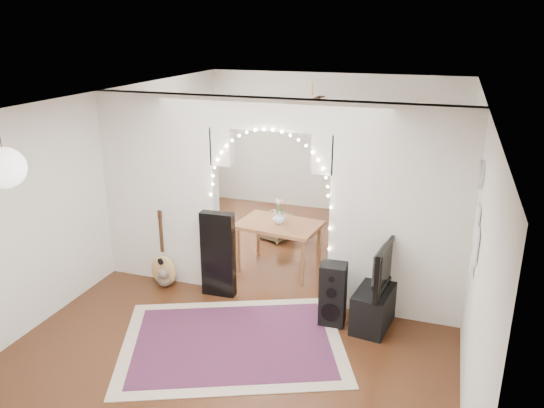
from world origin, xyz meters
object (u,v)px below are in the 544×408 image
(floor_speaker, at_px, (333,294))
(dining_chair_left, at_px, (276,227))
(acoustic_guitar, at_px, (163,259))
(media_console, at_px, (377,302))
(dining_chair_right, at_px, (373,241))
(dining_table, at_px, (279,228))
(bookcase, at_px, (375,180))

(floor_speaker, relative_size, dining_chair_left, 1.65)
(acoustic_guitar, distance_m, media_console, 3.01)
(acoustic_guitar, bearing_deg, floor_speaker, 11.22)
(dining_chair_right, bearing_deg, media_console, -73.42)
(media_console, bearing_deg, dining_chair_left, 141.47)
(floor_speaker, bearing_deg, dining_chair_right, 82.91)
(floor_speaker, distance_m, dining_table, 1.69)
(media_console, bearing_deg, dining_table, 156.13)
(acoustic_guitar, bearing_deg, bookcase, 73.72)
(media_console, distance_m, dining_chair_right, 2.08)
(floor_speaker, relative_size, bookcase, 0.53)
(dining_chair_left, bearing_deg, acoustic_guitar, -93.76)
(bookcase, height_order, dining_chair_right, bookcase)
(floor_speaker, bearing_deg, media_console, 22.70)
(acoustic_guitar, height_order, dining_table, acoustic_guitar)
(floor_speaker, height_order, dining_chair_right, floor_speaker)
(acoustic_guitar, height_order, media_console, acoustic_guitar)
(acoustic_guitar, relative_size, floor_speaker, 1.20)
(media_console, bearing_deg, dining_chair_right, 107.33)
(dining_table, relative_size, dining_chair_left, 2.64)
(dining_table, bearing_deg, floor_speaker, -41.39)
(dining_table, xyz_separation_m, dining_chair_left, (-0.43, 1.15, -0.46))
(dining_table, bearing_deg, media_console, -24.67)
(acoustic_guitar, relative_size, media_console, 0.97)
(acoustic_guitar, height_order, dining_chair_left, acoustic_guitar)
(acoustic_guitar, relative_size, dining_table, 0.75)
(bookcase, distance_m, dining_table, 2.93)
(floor_speaker, relative_size, media_console, 0.81)
(floor_speaker, relative_size, dining_table, 0.63)
(media_console, xyz_separation_m, dining_chair_right, (-0.34, 2.05, -0.03))
(bookcase, bearing_deg, dining_chair_right, -63.52)
(bookcase, xyz_separation_m, dining_chair_left, (-1.45, -1.60, -0.54))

